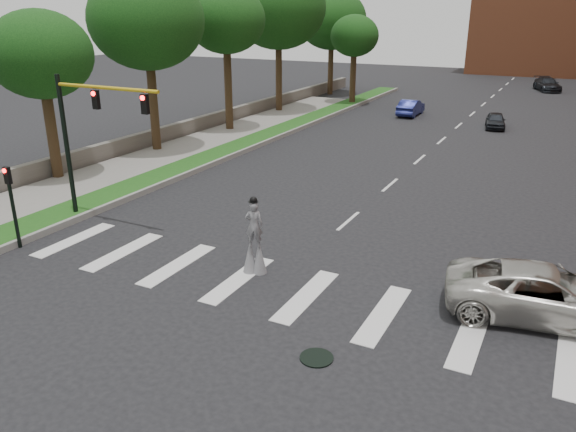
{
  "coord_description": "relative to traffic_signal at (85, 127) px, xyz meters",
  "views": [
    {
      "loc": [
        8.07,
        -13.57,
        8.67
      ],
      "look_at": [
        -0.54,
        3.26,
        1.7
      ],
      "focal_mm": 35.0,
      "sensor_mm": 36.0,
      "label": 1
    }
  ],
  "objects": [
    {
      "name": "car_near",
      "position": [
        12.46,
        29.28,
        -3.55
      ],
      "size": [
        1.98,
        3.69,
        1.19
      ],
      "primitive_type": "imported",
      "rotation": [
        0.0,
        0.0,
        0.17
      ],
      "color": "black",
      "rests_on": "ground"
    },
    {
      "name": "car_far",
      "position": [
        14.57,
        54.17,
        -3.42
      ],
      "size": [
        3.66,
        5.46,
        1.47
      ],
      "primitive_type": "imported",
      "rotation": [
        0.0,
        0.0,
        0.35
      ],
      "color": "black",
      "rests_on": "ground"
    },
    {
      "name": "sidewalk_left",
      "position": [
        -4.72,
        7.0,
        -4.06
      ],
      "size": [
        4.0,
        60.0,
        0.18
      ],
      "primitive_type": "cube",
      "color": "slate",
      "rests_on": "ground"
    },
    {
      "name": "tree_4",
      "position": [
        -5.94,
        28.17,
        4.64
      ],
      "size": [
        8.13,
        8.13,
        12.27
      ],
      "color": "#332314",
      "rests_on": "ground"
    },
    {
      "name": "tree_2",
      "position": [
        -5.97,
        11.33,
        3.9
      ],
      "size": [
        6.98,
        6.98,
        11.05
      ],
      "color": "#332314",
      "rests_on": "ground"
    },
    {
      "name": "secondary_signal",
      "position": [
        -0.52,
        -3.5,
        -2.2
      ],
      "size": [
        0.25,
        0.21,
        3.23
      ],
      "color": "black",
      "rests_on": "ground"
    },
    {
      "name": "tree_3",
      "position": [
        -5.34,
        19.05,
        3.8
      ],
      "size": [
        5.66,
        5.66,
        10.42
      ],
      "color": "#332314",
      "rests_on": "ground"
    },
    {
      "name": "tree_6",
      "position": [
        -1.62,
        35.14,
        2.14
      ],
      "size": [
        4.51,
        4.51,
        8.29
      ],
      "color": "#332314",
      "rests_on": "ground"
    },
    {
      "name": "suv_crossing",
      "position": [
        17.92,
        0.0,
        -3.35
      ],
      "size": [
        6.09,
        3.54,
        1.59
      ],
      "primitive_type": "imported",
      "rotation": [
        0.0,
        0.0,
        1.73
      ],
      "color": "#BBB9B0",
      "rests_on": "ground"
    },
    {
      "name": "tree_5",
      "position": [
        -6.25,
        40.59,
        3.5
      ],
      "size": [
        7.21,
        7.21,
        10.74
      ],
      "color": "#332314",
      "rests_on": "ground"
    },
    {
      "name": "manhole",
      "position": [
        12.78,
        -5.0,
        -4.13
      ],
      "size": [
        0.9,
        0.9,
        0.04
      ],
      "primitive_type": "cylinder",
      "color": "black",
      "rests_on": "ground"
    },
    {
      "name": "car_mid",
      "position": [
        5.09,
        31.76,
        -3.46
      ],
      "size": [
        1.48,
        4.2,
        1.38
      ],
      "primitive_type": "imported",
      "rotation": [
        0.0,
        0.0,
        3.15
      ],
      "color": "navy",
      "rests_on": "ground"
    },
    {
      "name": "median_curb",
      "position": [
        -0.67,
        17.0,
        -4.01
      ],
      "size": [
        0.2,
        60.0,
        0.28
      ],
      "primitive_type": "cube",
      "color": "gray",
      "rests_on": "ground"
    },
    {
      "name": "traffic_signal",
      "position": [
        0.0,
        0.0,
        0.0
      ],
      "size": [
        5.3,
        0.23,
        6.2
      ],
      "color": "black",
      "rests_on": "ground"
    },
    {
      "name": "stilt_performer",
      "position": [
        8.71,
        -1.24,
        -3.07
      ],
      "size": [
        0.82,
        0.63,
        2.8
      ],
      "rotation": [
        0.0,
        0.0,
        3.5
      ],
      "color": "#332314",
      "rests_on": "ground"
    },
    {
      "name": "ground_plane",
      "position": [
        9.78,
        -3.0,
        -4.15
      ],
      "size": [
        160.0,
        160.0,
        0.0
      ],
      "primitive_type": "plane",
      "color": "black",
      "rests_on": "ground"
    },
    {
      "name": "grass_median",
      "position": [
        -1.72,
        17.0,
        -4.03
      ],
      "size": [
        2.0,
        60.0,
        0.25
      ],
      "primitive_type": "cube",
      "color": "#194814",
      "rests_on": "ground"
    },
    {
      "name": "tree_1",
      "position": [
        -6.57,
        3.8,
        2.34
      ],
      "size": [
        5.2,
        5.2,
        8.76
      ],
      "color": "#332314",
      "rests_on": "ground"
    },
    {
      "name": "stone_wall",
      "position": [
        -7.22,
        19.0,
        -3.6
      ],
      "size": [
        0.5,
        56.0,
        1.1
      ],
      "primitive_type": "cube",
      "color": "#5B564E",
      "rests_on": "ground"
    }
  ]
}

